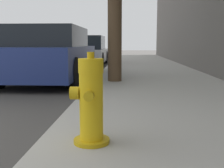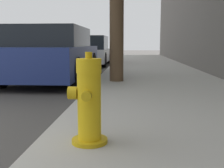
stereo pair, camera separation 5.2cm
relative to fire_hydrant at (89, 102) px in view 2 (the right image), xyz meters
The scene contains 4 objects.
sidewalk_slab 1.13m from the fire_hydrant, ahead, with size 3.06×40.00×0.13m.
fire_hydrant is the anchor object (origin of this frame).
parked_car_near 5.29m from the fire_hydrant, 108.93° to the left, with size 1.87×4.35×1.41m.
parked_car_mid 10.58m from the fire_hydrant, 98.38° to the left, with size 1.71×3.84×1.33m.
Camera 2 is at (2.65, -2.21, 0.98)m, focal length 45.00 mm.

